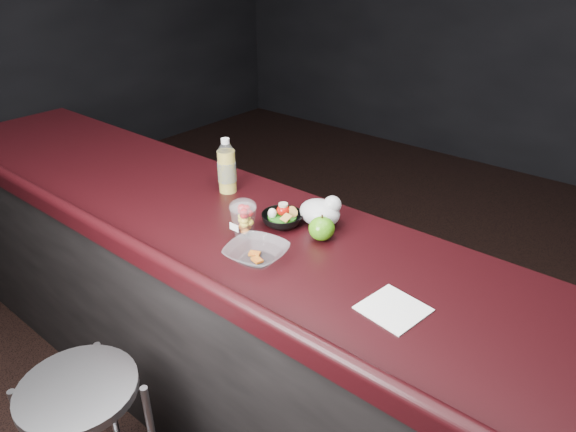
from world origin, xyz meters
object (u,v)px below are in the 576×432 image
object	(u,v)px
snack_bowl	(282,218)
takeout_bowl	(257,253)
lemonade_bottle	(227,170)
fruit_cup	(243,217)
stool_left	(89,432)
green_apple	(322,228)

from	to	relation	value
snack_bowl	takeout_bowl	distance (m)	0.24
lemonade_bottle	fruit_cup	world-z (taller)	lemonade_bottle
stool_left	green_apple	xyz separation A→B (m)	(0.33, 0.77, 0.53)
fruit_cup	snack_bowl	bearing A→B (deg)	65.49
snack_bowl	stool_left	bearing A→B (deg)	-102.35
fruit_cup	snack_bowl	distance (m)	0.15
stool_left	green_apple	world-z (taller)	green_apple
fruit_cup	green_apple	size ratio (longest dim) A/B	1.42
takeout_bowl	stool_left	bearing A→B (deg)	-114.92
lemonade_bottle	takeout_bowl	bearing A→B (deg)	-34.75
fruit_cup	green_apple	bearing A→B (deg)	32.03
snack_bowl	takeout_bowl	bearing A→B (deg)	-69.45
green_apple	fruit_cup	bearing A→B (deg)	-147.97
stool_left	fruit_cup	world-z (taller)	fruit_cup
lemonade_bottle	fruit_cup	xyz separation A→B (m)	(0.29, -0.21, -0.03)
lemonade_bottle	green_apple	xyz separation A→B (m)	(0.52, -0.07, -0.05)
lemonade_bottle	snack_bowl	world-z (taller)	lemonade_bottle
snack_bowl	lemonade_bottle	bearing A→B (deg)	167.42
stool_left	takeout_bowl	size ratio (longest dim) A/B	3.34
stool_left	snack_bowl	size ratio (longest dim) A/B	4.61
snack_bowl	takeout_bowl	size ratio (longest dim) A/B	0.72
lemonade_bottle	snack_bowl	size ratio (longest dim) A/B	1.40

